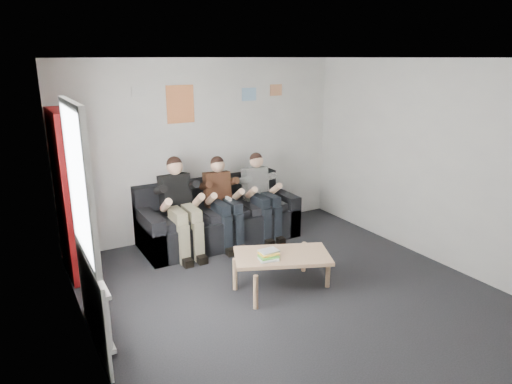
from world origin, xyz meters
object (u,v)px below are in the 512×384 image
sofa (218,220)px  coffee_table (282,258)px  bookshelf (73,194)px  person_middle (223,202)px  person_left (181,207)px  person_right (262,196)px

sofa → coffee_table: 1.79m
sofa → coffee_table: (0.01, -1.79, 0.07)m
bookshelf → person_middle: (2.02, -0.13, -0.39)m
person_middle → bookshelf: bearing=-174.9°
coffee_table → person_left: size_ratio=0.81×
sofa → person_right: 0.77m
coffee_table → person_middle: (-0.01, 1.59, 0.27)m
person_left → person_right: (1.31, 0.00, -0.03)m
coffee_table → person_right: size_ratio=0.86×
person_right → sofa: bearing=164.2°
sofa → bookshelf: bearing=-177.8°
sofa → person_left: bearing=-162.3°
coffee_table → person_left: (-0.67, 1.58, 0.30)m
sofa → person_left: size_ratio=1.70×
bookshelf → person_middle: bearing=-4.8°
bookshelf → person_left: (1.37, -0.13, -0.36)m
sofa → person_middle: 0.40m
bookshelf → person_left: 1.42m
sofa → person_middle: (0.00, -0.21, 0.34)m
person_left → person_middle: person_left is taller
coffee_table → person_right: (0.65, 1.59, 0.27)m
sofa → coffee_table: size_ratio=2.10×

